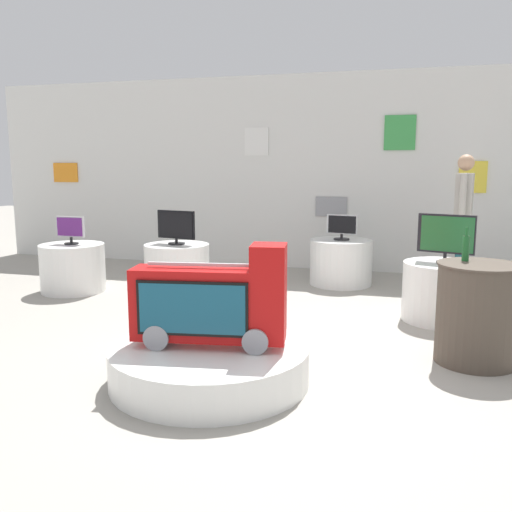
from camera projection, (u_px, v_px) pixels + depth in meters
The scene contains 15 objects.
ground_plane at pixel (275, 364), 4.54m from camera, with size 30.00×30.00×0.00m, color #9E998E.
back_wall_display at pixel (341, 173), 8.46m from camera, with size 11.99×0.13×3.03m.
main_display_pedestal at pixel (210, 364), 4.15m from camera, with size 1.51×1.51×0.28m, color white.
novelty_firetruck_tv at pixel (212, 305), 4.06m from camera, with size 1.18×0.47×0.78m.
display_pedestal_left_rear at pixel (341, 262), 7.56m from camera, with size 0.85×0.85×0.62m, color white.
tv_on_left_rear at pixel (342, 227), 7.48m from camera, with size 0.42×0.22×0.35m.
display_pedestal_center_rear at pixel (177, 268), 7.14m from camera, with size 0.84×0.84×0.62m, color white.
tv_on_center_rear at pixel (176, 226), 7.04m from camera, with size 0.55×0.22×0.44m.
display_pedestal_right_rear at pixel (443, 292), 5.77m from camera, with size 0.84×0.84×0.62m, color white.
tv_on_right_rear at pixel (446, 236), 5.67m from camera, with size 0.57×0.22×0.51m.
display_pedestal_far_right at pixel (73, 268), 7.14m from camera, with size 0.83×0.83×0.62m, color white.
tv_on_far_right at pixel (70, 229), 7.05m from camera, with size 0.40×0.18×0.36m.
side_table_round at pixel (477, 313), 4.52m from camera, with size 0.68×0.68×0.84m.
bottle_on_side_table at pixel (466, 247), 4.56m from camera, with size 0.06×0.06×0.29m.
shopper_browsing_near_truck at pixel (463, 213), 6.81m from camera, with size 0.26×0.55×1.77m.
Camera 1 is at (0.99, -4.22, 1.63)m, focal length 38.25 mm.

